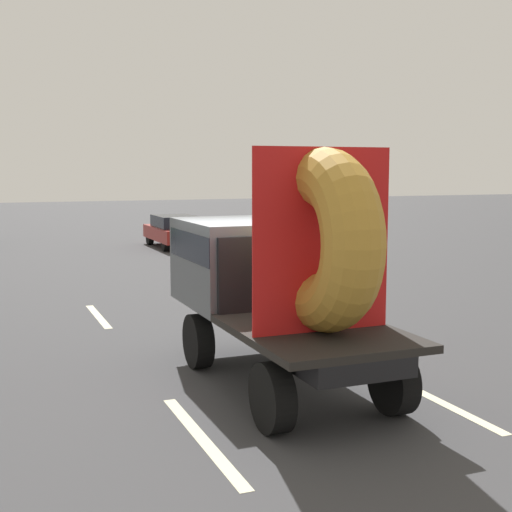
% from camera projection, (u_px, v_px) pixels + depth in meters
% --- Properties ---
extents(ground_plane, '(120.00, 120.00, 0.00)m').
position_uv_depth(ground_plane, '(263.00, 371.00, 10.86)').
color(ground_plane, '#38383A').
extents(flatbed_truck, '(2.02, 4.86, 3.42)m').
position_uv_depth(flatbed_truck, '(274.00, 269.00, 10.22)').
color(flatbed_truck, black).
rests_on(flatbed_truck, ground_plane).
extents(distant_sedan, '(1.70, 3.96, 1.29)m').
position_uv_depth(distant_sedan, '(175.00, 230.00, 28.04)').
color(distant_sedan, black).
rests_on(distant_sedan, ground_plane).
extents(lane_dash_left_near, '(0.16, 2.96, 0.01)m').
position_uv_depth(lane_dash_left_near, '(202.00, 438.00, 8.15)').
color(lane_dash_left_near, beige).
rests_on(lane_dash_left_near, ground_plane).
extents(lane_dash_left_far, '(0.16, 2.53, 0.01)m').
position_uv_depth(lane_dash_left_far, '(98.00, 316.00, 14.92)').
color(lane_dash_left_far, beige).
rests_on(lane_dash_left_far, ground_plane).
extents(lane_dash_right_near, '(0.16, 2.06, 0.01)m').
position_uv_depth(lane_dash_right_near, '(453.00, 408.00, 9.19)').
color(lane_dash_right_near, beige).
rests_on(lane_dash_right_near, ground_plane).
extents(lane_dash_right_far, '(0.16, 2.24, 0.01)m').
position_uv_depth(lane_dash_right_far, '(246.00, 305.00, 16.17)').
color(lane_dash_right_far, beige).
rests_on(lane_dash_right_far, ground_plane).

